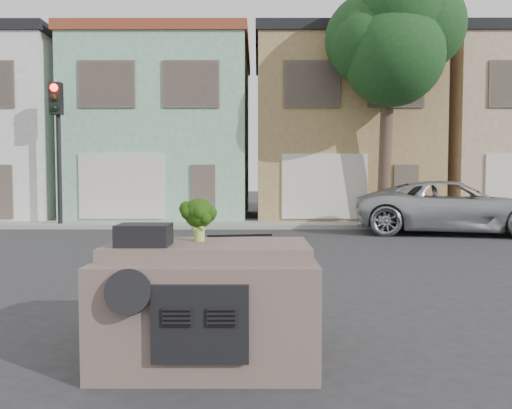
{
  "coord_description": "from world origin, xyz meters",
  "views": [
    {
      "loc": [
        0.47,
        -7.94,
        1.74
      ],
      "look_at": [
        0.45,
        0.5,
        1.3
      ],
      "focal_mm": 35.0,
      "sensor_mm": 36.0,
      "label": 1
    }
  ],
  "objects": [
    {
      "name": "silver_pickup",
      "position": [
        6.63,
        7.74,
        0.0
      ],
      "size": [
        6.44,
        3.9,
        1.67
      ],
      "primitive_type": "imported",
      "rotation": [
        0.0,
        0.0,
        1.37
      ],
      "color": "#ABAEB2",
      "rests_on": "ground"
    },
    {
      "name": "ground_plane",
      "position": [
        0.0,
        0.0,
        0.0
      ],
      "size": [
        120.0,
        120.0,
        0.0
      ],
      "primitive_type": "plane",
      "color": "#303033",
      "rests_on": "ground"
    },
    {
      "name": "townhouse_mint",
      "position": [
        -3.5,
        14.5,
        3.77
      ],
      "size": [
        7.2,
        8.2,
        7.55
      ],
      "primitive_type": "cube",
      "color": "#89BF9C",
      "rests_on": "ground"
    },
    {
      "name": "townhouse_tan",
      "position": [
        4.0,
        14.5,
        3.77
      ],
      "size": [
        7.2,
        8.2,
        7.55
      ],
      "primitive_type": "cube",
      "color": "#A08150",
      "rests_on": "ground"
    },
    {
      "name": "instrument_hump",
      "position": [
        -0.58,
        -3.35,
        1.22
      ],
      "size": [
        0.48,
        0.38,
        0.2
      ],
      "primitive_type": "cube",
      "color": "black",
      "rests_on": "car_dashboard"
    },
    {
      "name": "sidewalk",
      "position": [
        0.0,
        10.5,
        0.07
      ],
      "size": [
        40.0,
        3.0,
        0.15
      ],
      "primitive_type": "cube",
      "color": "gray",
      "rests_on": "ground"
    },
    {
      "name": "tree_near",
      "position": [
        5.0,
        9.8,
        4.25
      ],
      "size": [
        4.4,
        4.0,
        8.5
      ],
      "primitive_type": "cube",
      "color": "#193E19",
      "rests_on": "ground"
    },
    {
      "name": "townhouse_beige",
      "position": [
        11.5,
        14.5,
        3.77
      ],
      "size": [
        7.2,
        8.2,
        7.55
      ],
      "primitive_type": "cube",
      "color": "tan",
      "rests_on": "ground"
    },
    {
      "name": "wiper_arm",
      "position": [
        0.28,
        -2.62,
        1.13
      ],
      "size": [
        0.69,
        0.15,
        0.02
      ],
      "primitive_type": "cube",
      "rotation": [
        0.0,
        0.0,
        0.17
      ],
      "color": "black",
      "rests_on": "car_dashboard"
    },
    {
      "name": "broccoli",
      "position": [
        -0.11,
        -3.02,
        1.34
      ],
      "size": [
        0.4,
        0.4,
        0.44
      ],
      "primitive_type": "cube",
      "rotation": [
        0.0,
        0.0,
        4.85
      ],
      "color": "#183309",
      "rests_on": "car_dashboard"
    },
    {
      "name": "car_dashboard",
      "position": [
        0.0,
        -3.0,
        0.56
      ],
      "size": [
        2.0,
        1.8,
        1.12
      ],
      "primitive_type": "cube",
      "color": "#6D5850",
      "rests_on": "ground"
    },
    {
      "name": "townhouse_white",
      "position": [
        -11.0,
        14.5,
        3.77
      ],
      "size": [
        7.2,
        8.2,
        7.55
      ],
      "primitive_type": "cube",
      "color": "white",
      "rests_on": "ground"
    },
    {
      "name": "traffic_signal",
      "position": [
        -6.5,
        9.5,
        2.55
      ],
      "size": [
        0.4,
        0.4,
        5.1
      ],
      "primitive_type": "cube",
      "color": "black",
      "rests_on": "ground"
    }
  ]
}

